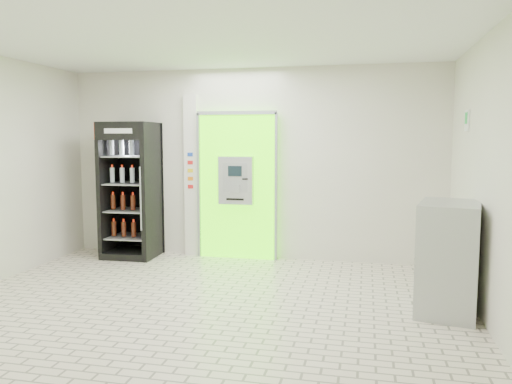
% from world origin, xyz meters
% --- Properties ---
extents(ground, '(6.00, 6.00, 0.00)m').
position_xyz_m(ground, '(0.00, 0.00, 0.00)').
color(ground, beige).
rests_on(ground, ground).
extents(room_shell, '(6.00, 6.00, 6.00)m').
position_xyz_m(room_shell, '(0.00, 0.00, 1.84)').
color(room_shell, silver).
rests_on(room_shell, ground).
extents(atm_assembly, '(1.30, 0.24, 2.33)m').
position_xyz_m(atm_assembly, '(-0.20, 2.41, 1.17)').
color(atm_assembly, '#4FFF00').
rests_on(atm_assembly, ground).
extents(pillar, '(0.22, 0.11, 2.60)m').
position_xyz_m(pillar, '(-0.98, 2.45, 1.30)').
color(pillar, silver).
rests_on(pillar, ground).
extents(beverage_cooler, '(0.83, 0.78, 2.16)m').
position_xyz_m(beverage_cooler, '(-1.89, 2.14, 1.04)').
color(beverage_cooler, black).
rests_on(beverage_cooler, ground).
extents(steel_cabinet, '(0.79, 1.01, 1.21)m').
position_xyz_m(steel_cabinet, '(2.69, 0.46, 0.61)').
color(steel_cabinet, '#A2A5A9').
rests_on(steel_cabinet, ground).
extents(exit_sign, '(0.02, 0.22, 0.26)m').
position_xyz_m(exit_sign, '(2.99, 1.40, 2.12)').
color(exit_sign, white).
rests_on(exit_sign, room_shell).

